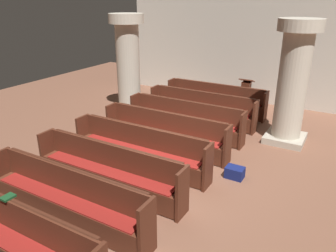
{
  "coord_description": "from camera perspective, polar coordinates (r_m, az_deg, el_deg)",
  "views": [
    {
      "loc": [
        3.31,
        -5.83,
        3.7
      ],
      "look_at": [
        -0.41,
        0.61,
        0.75
      ],
      "focal_mm": 35.07,
      "sensor_mm": 36.0,
      "label": 1
    }
  ],
  "objects": [
    {
      "name": "kneeler_box_navy",
      "position": [
        7.36,
        11.52,
        -7.92
      ],
      "size": [
        0.39,
        0.29,
        0.25
      ],
      "primitive_type": "cube",
      "color": "navy",
      "rests_on": "ground"
    },
    {
      "name": "pew_row_3",
      "position": [
        8.34,
        -0.53,
        -0.92
      ],
      "size": [
        3.43,
        0.46,
        0.96
      ],
      "color": "#562819",
      "rests_on": "ground"
    },
    {
      "name": "hymn_book",
      "position": [
        5.41,
        -26.07,
        -11.05
      ],
      "size": [
        0.15,
        0.19,
        0.03
      ],
      "primitive_type": "cube",
      "color": "#194723",
      "rests_on": "pew_row_7"
    },
    {
      "name": "lectern",
      "position": [
        11.82,
        13.29,
        5.11
      ],
      "size": [
        0.48,
        0.45,
        1.08
      ],
      "color": "#492215",
      "rests_on": "ground"
    },
    {
      "name": "ground_plane",
      "position": [
        7.66,
        0.34,
        -7.26
      ],
      "size": [
        19.2,
        19.2,
        0.0
      ],
      "primitive_type": "plane",
      "color": "brown"
    },
    {
      "name": "pew_row_2",
      "position": [
        9.26,
        2.99,
        1.38
      ],
      "size": [
        3.43,
        0.46,
        0.96
      ],
      "color": "#562819",
      "rests_on": "ground"
    },
    {
      "name": "pew_row_4",
      "position": [
        7.48,
        -4.88,
        -3.77
      ],
      "size": [
        3.43,
        0.46,
        0.96
      ],
      "color": "#562819",
      "rests_on": "ground"
    },
    {
      "name": "pew_row_5",
      "position": [
        6.7,
        -10.35,
        -7.28
      ],
      "size": [
        3.43,
        0.47,
        0.96
      ],
      "color": "#562819",
      "rests_on": "ground"
    },
    {
      "name": "pew_row_1",
      "position": [
        10.21,
        5.86,
        3.26
      ],
      "size": [
        3.43,
        0.46,
        0.96
      ],
      "color": "#562819",
      "rests_on": "ground"
    },
    {
      "name": "pillar_aisle_side",
      "position": [
        9.04,
        20.88,
        7.28
      ],
      "size": [
        1.09,
        1.09,
        3.21
      ],
      "color": "#B6AD9A",
      "rests_on": "ground"
    },
    {
      "name": "pillar_far_side",
      "position": [
        10.92,
        -6.95,
        10.8
      ],
      "size": [
        1.09,
        1.09,
        3.21
      ],
      "color": "#B6AD9A",
      "rests_on": "ground"
    },
    {
      "name": "back_wall",
      "position": [
        12.44,
        14.81,
        14.27
      ],
      "size": [
        10.0,
        0.16,
        4.5
      ],
      "primitive_type": "cube",
      "color": "beige",
      "rests_on": "ground"
    },
    {
      "name": "pew_row_7",
      "position": [
        5.5,
        -26.0,
        -16.52
      ],
      "size": [
        3.43,
        0.46,
        0.96
      ],
      "color": "#562819",
      "rests_on": "ground"
    },
    {
      "name": "pew_row_6",
      "position": [
        6.03,
        -17.26,
        -11.55
      ],
      "size": [
        3.43,
        0.46,
        0.96
      ],
      "color": "#562819",
      "rests_on": "ground"
    },
    {
      "name": "pew_row_0",
      "position": [
        11.2,
        8.24,
        4.81
      ],
      "size": [
        3.43,
        0.47,
        0.96
      ],
      "color": "#562819",
      "rests_on": "ground"
    }
  ]
}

